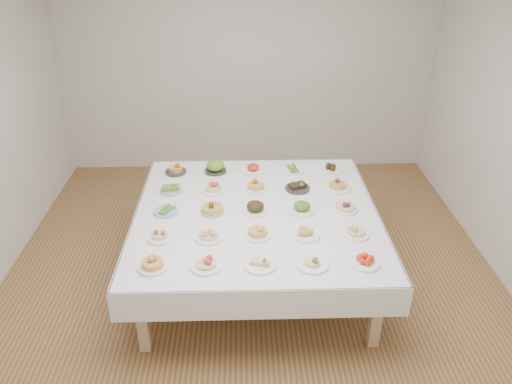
{
  "coord_description": "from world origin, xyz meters",
  "views": [
    {
      "loc": [
        -0.07,
        -4.1,
        3.18
      ],
      "look_at": [
        0.05,
        0.08,
        0.88
      ],
      "focal_mm": 35.0,
      "sensor_mm": 36.0,
      "label": 1
    }
  ],
  "objects_px": {
    "display_table": "(256,217)",
    "dish_24": "(331,168)",
    "dish_0": "(152,260)",
    "dish_12": "(255,206)"
  },
  "relations": [
    {
      "from": "dish_12",
      "to": "dish_0",
      "type": "bearing_deg",
      "value": -135.09
    },
    {
      "from": "display_table",
      "to": "dish_0",
      "type": "distance_m",
      "value": 1.2
    },
    {
      "from": "dish_0",
      "to": "dish_12",
      "type": "xyz_separation_m",
      "value": [
        0.83,
        0.83,
        -0.0
      ]
    },
    {
      "from": "display_table",
      "to": "dish_24",
      "type": "bearing_deg",
      "value": 45.22
    },
    {
      "from": "dish_0",
      "to": "dish_12",
      "type": "bearing_deg",
      "value": 44.91
    },
    {
      "from": "dish_12",
      "to": "dish_24",
      "type": "distance_m",
      "value": 1.2
    },
    {
      "from": "display_table",
      "to": "dish_0",
      "type": "height_order",
      "value": "dish_0"
    },
    {
      "from": "display_table",
      "to": "dish_0",
      "type": "xyz_separation_m",
      "value": [
        -0.84,
        -0.84,
        0.14
      ]
    },
    {
      "from": "display_table",
      "to": "dish_24",
      "type": "xyz_separation_m",
      "value": [
        0.84,
        0.84,
        0.1
      ]
    },
    {
      "from": "dish_0",
      "to": "dish_12",
      "type": "distance_m",
      "value": 1.18
    }
  ]
}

